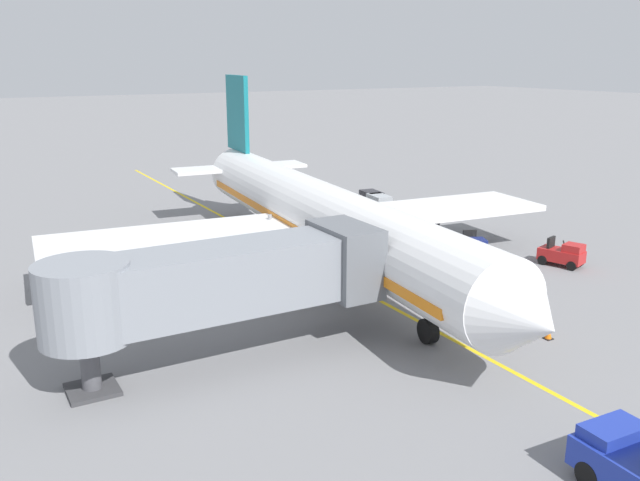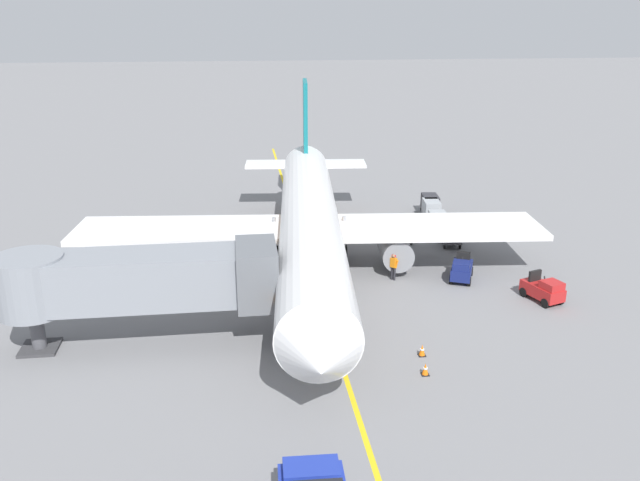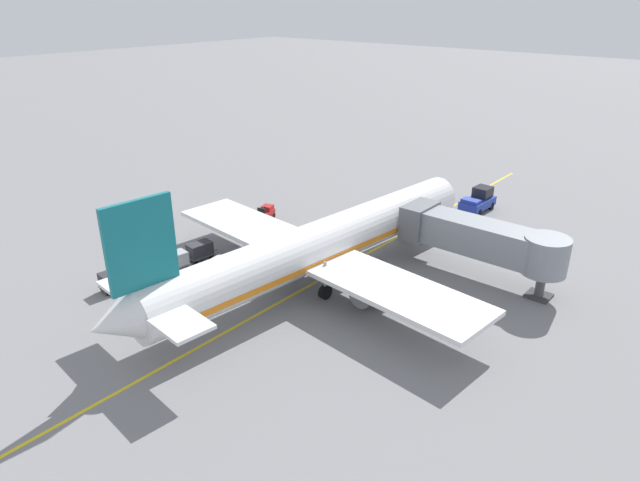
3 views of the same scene
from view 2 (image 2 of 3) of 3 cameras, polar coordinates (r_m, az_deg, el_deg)
ground_plane at (r=44.05m, az=-0.90°, el=-2.05°), size 400.00×400.00×0.00m
gate_lead_in_line at (r=44.05m, az=-0.90°, el=-2.04°), size 0.24×80.00×0.01m
parked_airliner at (r=41.92m, az=-0.90°, el=1.46°), size 30.35×37.35×10.63m
jet_bridge at (r=33.61m, az=-15.17°, el=-3.27°), size 13.50×3.50×4.98m
baggage_tug_lead at (r=40.38m, az=18.65°, el=-4.02°), size 1.95×2.75×1.62m
baggage_tug_trailing at (r=48.48m, az=6.86°, el=0.70°), size 1.53×2.62×1.62m
baggage_tug_spare at (r=42.13m, az=12.08°, el=-2.45°), size 2.10×2.77×1.62m
baggage_cart_front at (r=48.28m, az=11.14°, el=0.69°), size 1.53×2.96×1.58m
baggage_cart_second_in_train at (r=50.71m, az=10.13°, el=1.64°), size 1.53×2.96×1.58m
baggage_cart_third_in_train at (r=54.01m, az=9.55°, el=2.74°), size 1.53×2.96×1.58m
baggage_cart_tail_end at (r=55.59m, az=9.44°, el=3.21°), size 1.53×2.96×1.58m
ground_crew_wing_walker at (r=41.43m, az=6.33°, el=-2.15°), size 0.54×0.60×1.69m
safety_cone_nose_left at (r=32.99m, az=8.77°, el=-9.30°), size 0.36×0.36×0.59m
safety_cone_nose_right at (r=31.41m, az=9.04°, el=-10.87°), size 0.36×0.36×0.59m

